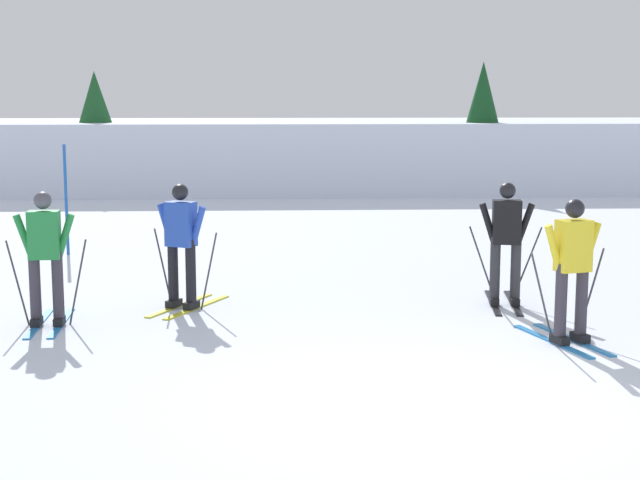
% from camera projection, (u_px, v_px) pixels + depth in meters
% --- Properties ---
extents(ground_plane, '(120.00, 120.00, 0.00)m').
position_uv_depth(ground_plane, '(436.00, 406.00, 9.05)').
color(ground_plane, silver).
extents(far_snow_ridge, '(80.00, 6.54, 2.05)m').
position_uv_depth(far_snow_ridge, '(325.00, 154.00, 29.79)').
color(far_snow_ridge, silver).
rests_on(far_snow_ridge, ground).
extents(skier_black, '(1.00, 1.63, 1.71)m').
position_uv_depth(skier_black, '(506.00, 240.00, 13.17)').
color(skier_black, black).
rests_on(skier_black, ground).
extents(skier_green, '(1.00, 1.62, 1.71)m').
position_uv_depth(skier_green, '(45.00, 255.00, 11.99)').
color(skier_green, '#237AC6').
rests_on(skier_green, ground).
extents(skier_yellow, '(0.97, 1.64, 1.71)m').
position_uv_depth(skier_yellow, '(572.00, 267.00, 11.15)').
color(skier_yellow, '#237AC6').
rests_on(skier_yellow, ground).
extents(skier_blue, '(1.05, 1.60, 1.71)m').
position_uv_depth(skier_blue, '(182.00, 243.00, 12.97)').
color(skier_blue, gold).
rests_on(skier_blue, ground).
extents(trail_marker_pole, '(0.06, 0.06, 2.00)m').
position_uv_depth(trail_marker_pole, '(66.00, 200.00, 17.35)').
color(trail_marker_pole, '#1E56AD').
rests_on(trail_marker_pole, ground).
extents(conifer_far_left, '(1.74, 1.74, 3.53)m').
position_uv_depth(conifer_far_left, '(96.00, 119.00, 27.77)').
color(conifer_far_left, '#513823').
rests_on(conifer_far_left, ground).
extents(conifer_far_right, '(1.74, 1.74, 3.79)m').
position_uv_depth(conifer_far_right, '(482.00, 119.00, 27.78)').
color(conifer_far_right, '#513823').
rests_on(conifer_far_right, ground).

